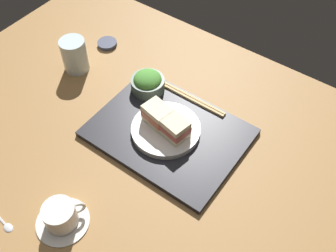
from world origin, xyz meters
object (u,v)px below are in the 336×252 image
sandwich_near (174,128)px  small_sauce_dish (107,44)px  coffee_cup (60,215)px  sandwich_far (157,115)px  chopsticks_pair (192,99)px  teaspoon (4,223)px  salad_bowl (148,82)px  drinking_glass (75,55)px  sandwich_plate (166,129)px

sandwich_near → small_sauce_dish: sandwich_near is taller
coffee_cup → small_sauce_dish: 65.02cm
sandwich_far → coffee_cup: 36.23cm
chopsticks_pair → small_sauce_dish: (38.32, -5.28, -1.32)cm
sandwich_near → small_sauce_dish: (42.18, -20.09, -5.44)cm
coffee_cup → teaspoon: bearing=39.3°
sandwich_far → teaspoon: 46.59cm
sandwich_near → coffee_cup: bearing=77.4°
sandwich_far → salad_bowl: bearing=-41.4°
sandwich_far → salad_bowl: (10.93, -9.63, -1.75)cm
coffee_cup → drinking_glass: drinking_glass is taller
sandwich_near → drinking_glass: 42.75cm
sandwich_far → sandwich_near: bearing=171.2°
sandwich_far → drinking_glass: bearing=-7.6°
sandwich_near → sandwich_far: same height
chopsticks_pair → coffee_cup: (3.98, 49.88, 0.93)cm
salad_bowl → small_sauce_dish: 26.97cm
drinking_glass → teaspoon: drinking_glass is taller
sandwich_plate → drinking_glass: 39.68cm
sandwich_near → sandwich_far: bearing=-8.8°
sandwich_near → chopsticks_pair: bearing=-75.4°
sandwich_plate → sandwich_near: sandwich_near is taller
sandwich_near → small_sauce_dish: size_ratio=1.31×
sandwich_plate → small_sauce_dish: (39.04, -19.60, -1.83)cm
coffee_cup → drinking_glass: bearing=-49.8°
sandwich_plate → coffee_cup: coffee_cup is taller
small_sauce_dish → teaspoon: size_ratio=0.63×
sandwich_plate → salad_bowl: bearing=-35.7°
sandwich_plate → teaspoon: size_ratio=1.85×
chopsticks_pair → salad_bowl: bearing=17.5°
small_sauce_dish → teaspoon: small_sauce_dish is taller
sandwich_far → small_sauce_dish: size_ratio=1.28×
sandwich_far → drinking_glass: drinking_glass is taller
sandwich_near → coffee_cup: sandwich_near is taller
sandwich_near → salad_bowl: bearing=-31.6°
small_sauce_dish → chopsticks_pair: bearing=172.2°
chopsticks_pair → drinking_glass: (38.49, 9.03, 3.50)cm
coffee_cup → sandwich_plate: bearing=-97.5°
sandwich_plate → drinking_glass: drinking_glass is taller
sandwich_near → salad_bowl: sandwich_near is taller
sandwich_plate → chopsticks_pair: bearing=-87.1°
chopsticks_pair → coffee_cup: bearing=85.4°
salad_bowl → drinking_glass: size_ratio=0.92×
sandwich_plate → small_sauce_dish: 43.72cm
sandwich_near → teaspoon: sandwich_near is taller
sandwich_near → teaspoon: bearing=67.2°
sandwich_near → coffee_cup: size_ratio=0.67×
sandwich_far → sandwich_plate: bearing=171.2°
sandwich_plate → teaspoon: 46.73cm
drinking_glass → salad_bowl: bearing=-169.1°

